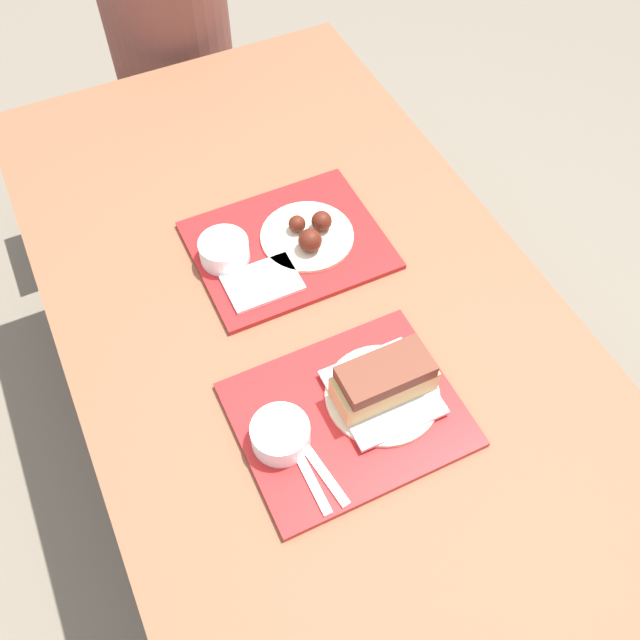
{
  "coord_description": "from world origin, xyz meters",
  "views": [
    {
      "loc": [
        -0.34,
        -0.69,
        1.87
      ],
      "look_at": [
        -0.0,
        0.01,
        0.77
      ],
      "focal_mm": 40.0,
      "sensor_mm": 36.0,
      "label": 1
    }
  ],
  "objects_px": {
    "tray_far": "(288,245)",
    "bowl_coleslaw_near": "(280,434)",
    "bowl_coleslaw_far": "(224,249)",
    "wings_plate_far": "(309,234)",
    "person_seated_across": "(166,17)",
    "tray_near": "(348,414)",
    "brisket_sandwich_plate": "(384,385)"
  },
  "relations": [
    {
      "from": "tray_near",
      "to": "brisket_sandwich_plate",
      "type": "distance_m",
      "value": 0.08
    },
    {
      "from": "tray_near",
      "to": "tray_far",
      "type": "bearing_deg",
      "value": 80.72
    },
    {
      "from": "bowl_coleslaw_far",
      "to": "person_seated_across",
      "type": "relative_size",
      "value": 0.15
    },
    {
      "from": "wings_plate_far",
      "to": "tray_near",
      "type": "bearing_deg",
      "value": -105.49
    },
    {
      "from": "bowl_coleslaw_near",
      "to": "person_seated_across",
      "type": "bearing_deg",
      "value": 80.06
    },
    {
      "from": "brisket_sandwich_plate",
      "to": "bowl_coleslaw_far",
      "type": "distance_m",
      "value": 0.45
    },
    {
      "from": "bowl_coleslaw_far",
      "to": "person_seated_across",
      "type": "xyz_separation_m",
      "value": [
        0.17,
        0.91,
        -0.04
      ]
    },
    {
      "from": "bowl_coleslaw_near",
      "to": "bowl_coleslaw_far",
      "type": "relative_size",
      "value": 1.0
    },
    {
      "from": "tray_near",
      "to": "bowl_coleslaw_far",
      "type": "distance_m",
      "value": 0.44
    },
    {
      "from": "bowl_coleslaw_near",
      "to": "brisket_sandwich_plate",
      "type": "xyz_separation_m",
      "value": [
        0.2,
        0.0,
        0.01
      ]
    },
    {
      "from": "tray_near",
      "to": "tray_far",
      "type": "height_order",
      "value": "same"
    },
    {
      "from": "tray_near",
      "to": "person_seated_across",
      "type": "height_order",
      "value": "person_seated_across"
    },
    {
      "from": "bowl_coleslaw_near",
      "to": "wings_plate_far",
      "type": "height_order",
      "value": "wings_plate_far"
    },
    {
      "from": "bowl_coleslaw_far",
      "to": "wings_plate_far",
      "type": "relative_size",
      "value": 0.52
    },
    {
      "from": "tray_near",
      "to": "wings_plate_far",
      "type": "height_order",
      "value": "wings_plate_far"
    },
    {
      "from": "wings_plate_far",
      "to": "bowl_coleslaw_near",
      "type": "bearing_deg",
      "value": -120.92
    },
    {
      "from": "person_seated_across",
      "to": "brisket_sandwich_plate",
      "type": "bearing_deg",
      "value": -91.49
    },
    {
      "from": "bowl_coleslaw_near",
      "to": "person_seated_across",
      "type": "relative_size",
      "value": 0.15
    },
    {
      "from": "bowl_coleslaw_near",
      "to": "tray_far",
      "type": "bearing_deg",
      "value": 64.43
    },
    {
      "from": "tray_far",
      "to": "wings_plate_far",
      "type": "bearing_deg",
      "value": -10.04
    },
    {
      "from": "bowl_coleslaw_far",
      "to": "person_seated_across",
      "type": "bearing_deg",
      "value": 79.3
    },
    {
      "from": "brisket_sandwich_plate",
      "to": "person_seated_across",
      "type": "relative_size",
      "value": 0.31
    },
    {
      "from": "wings_plate_far",
      "to": "brisket_sandwich_plate",
      "type": "bearing_deg",
      "value": -95.79
    },
    {
      "from": "tray_far",
      "to": "bowl_coleslaw_near",
      "type": "xyz_separation_m",
      "value": [
        -0.2,
        -0.41,
        0.03
      ]
    },
    {
      "from": "tray_near",
      "to": "tray_far",
      "type": "distance_m",
      "value": 0.42
    },
    {
      "from": "tray_far",
      "to": "bowl_coleslaw_near",
      "type": "bearing_deg",
      "value": -115.57
    },
    {
      "from": "tray_near",
      "to": "bowl_coleslaw_far",
      "type": "relative_size",
      "value": 3.82
    },
    {
      "from": "brisket_sandwich_plate",
      "to": "tray_far",
      "type": "bearing_deg",
      "value": 90.59
    },
    {
      "from": "brisket_sandwich_plate",
      "to": "person_seated_across",
      "type": "distance_m",
      "value": 1.34
    },
    {
      "from": "tray_near",
      "to": "bowl_coleslaw_near",
      "type": "relative_size",
      "value": 3.82
    },
    {
      "from": "tray_far",
      "to": "wings_plate_far",
      "type": "xyz_separation_m",
      "value": [
        0.04,
        -0.01,
        0.02
      ]
    },
    {
      "from": "tray_near",
      "to": "bowl_coleslaw_near",
      "type": "distance_m",
      "value": 0.13
    }
  ]
}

